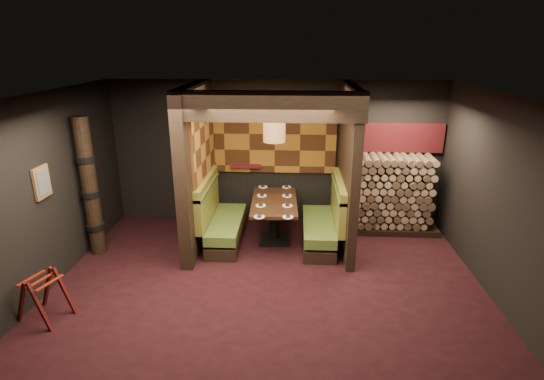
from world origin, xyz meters
The scene contains 23 objects.
floor centered at (0.00, 0.00, -0.01)m, with size 6.50×5.50×0.02m, color black.
ceiling centered at (0.00, 0.00, 2.86)m, with size 6.50×5.50×0.02m, color black.
wall_back centered at (0.00, 2.76, 1.43)m, with size 6.50×0.02×2.85m, color black.
wall_front centered at (0.00, -2.76, 1.43)m, with size 6.50×0.02×2.85m, color black.
wall_left centered at (-3.26, 0.00, 1.43)m, with size 0.02×5.50×2.85m, color black.
wall_right centered at (3.26, 0.00, 1.43)m, with size 0.02×5.50×2.85m, color black.
partition_left centered at (-1.35, 1.65, 1.43)m, with size 0.20×2.20×2.85m, color black.
partition_right centered at (1.30, 1.70, 1.43)m, with size 0.15×2.10×2.85m, color black.
header_beam centered at (-0.02, 0.70, 2.63)m, with size 2.85×0.18×0.44m, color black.
tapa_back_panel centered at (-0.02, 2.71, 1.82)m, with size 2.40×0.06×1.55m, color #9B611E.
tapa_side_panel centered at (-1.23, 1.82, 1.85)m, with size 0.04×1.85×1.45m, color #9B611E.
lacquer_shelf centered at (-0.60, 2.65, 1.18)m, with size 0.60×0.12×0.07m, color #5B151D.
booth_bench_left centered at (-0.96, 1.65, 0.40)m, with size 0.68×1.60×1.14m.
booth_bench_right centered at (0.93, 1.65, 0.40)m, with size 0.68×1.60×1.14m.
dining_table centered at (0.02, 1.74, 0.55)m, with size 0.87×1.53×0.79m.
place_settings centered at (0.02, 1.74, 0.80)m, with size 0.71×1.74×0.03m.
pendant_lamp centered at (0.02, 1.69, 2.12)m, with size 0.38×0.38×0.95m.
framed_picture centered at (-3.22, 0.10, 1.62)m, with size 0.05×0.36×0.46m.
luggage_rack centered at (-2.92, -0.78, 0.34)m, with size 0.74×0.62×0.69m.
totem_column centered at (-3.05, 1.10, 1.19)m, with size 0.31×0.31×2.40m.
firewood_stack centered at (2.29, 2.35, 0.75)m, with size 1.73×0.70×1.50m.
mosaic_header centered at (2.29, 2.68, 1.78)m, with size 1.83×0.10×0.56m, color maroon.
bay_front_post centered at (1.39, 1.96, 1.43)m, with size 0.08×0.08×2.85m, color black.
Camera 1 is at (0.38, -5.44, 3.49)m, focal length 28.00 mm.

